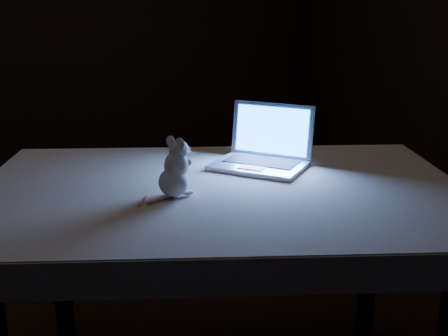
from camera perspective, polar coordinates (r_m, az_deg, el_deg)
name	(u,v)px	position (r m, az deg, el deg)	size (l,w,h in m)	color
floor	(167,327)	(2.59, -5.76, -15.78)	(5.00, 5.00, 0.00)	black
back_wall	(49,13)	(4.63, -17.31, 14.76)	(4.50, 0.04, 2.60)	black
table	(221,298)	(1.99, -0.29, -13.05)	(1.48, 0.95, 0.80)	black
tablecloth	(208,199)	(1.86, -1.67, -3.14)	(1.59, 1.06, 0.10)	beige
laptop	(259,139)	(2.01, 3.57, 2.98)	(0.32, 0.28, 0.22)	silver
plush_mouse	(173,168)	(1.72, -5.18, 0.03)	(0.14, 0.14, 0.18)	white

